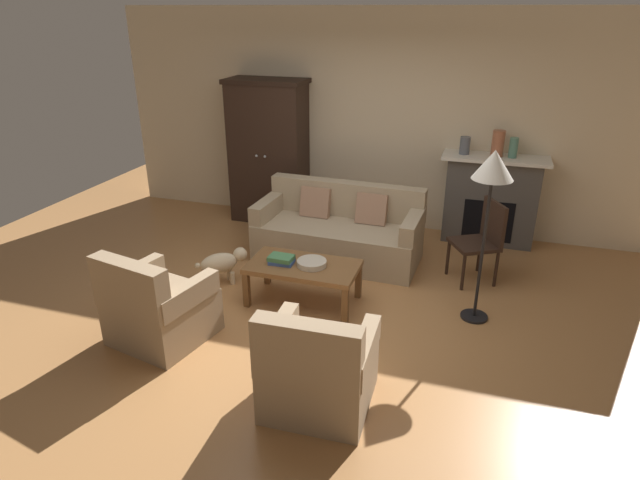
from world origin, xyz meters
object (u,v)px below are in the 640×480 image
object	(u,v)px
mantel_vase_slate	(465,145)
dog	(222,263)
book_stack	(281,260)
side_chair_wooden	(482,237)
floor_lamp	(492,175)
armoire	(269,152)
fireplace	(491,199)
armchair_near_left	(158,309)
couch	(339,233)
armchair_near_right	(318,371)
mantel_vase_terracotta	(498,144)
coffee_table	(303,269)
mantel_vase_jade	(513,148)
fruit_bowl	(312,263)

from	to	relation	value
mantel_vase_slate	dog	xyz separation A→B (m)	(-2.30, -2.06, -0.98)
book_stack	side_chair_wooden	world-z (taller)	side_chair_wooden
mantel_vase_slate	floor_lamp	distance (m)	2.00
armoire	dog	bearing A→B (deg)	-82.42
fireplace	dog	xyz separation A→B (m)	(-2.68, -2.08, -0.32)
armchair_near_left	dog	world-z (taller)	armchair_near_left
armoire	armchair_near_left	size ratio (longest dim) A/B	2.12
armchair_near_left	couch	bearing A→B (deg)	64.25
fireplace	book_stack	xyz separation A→B (m)	(-1.94, -2.22, -0.11)
armchair_near_right	armchair_near_left	bearing A→B (deg)	165.84
mantel_vase_terracotta	armchair_near_left	distance (m)	4.32
couch	mantel_vase_slate	bearing A→B (deg)	38.37
fireplace	couch	world-z (taller)	fireplace
mantel_vase_terracotta	armchair_near_right	distance (m)	3.90
coffee_table	side_chair_wooden	distance (m)	1.98
book_stack	armchair_near_right	world-z (taller)	armchair_near_right
coffee_table	armchair_near_left	world-z (taller)	armchair_near_left
mantel_vase_jade	book_stack	bearing A→B (deg)	-133.83
mantel_vase_terracotta	armchair_near_right	bearing A→B (deg)	-106.83
armoire	mantel_vase_terracotta	distance (m)	2.97
book_stack	mantel_vase_slate	world-z (taller)	mantel_vase_slate
dog	floor_lamp	bearing A→B (deg)	2.28
book_stack	armchair_near_left	xyz separation A→B (m)	(-0.79, -1.00, -0.14)
book_stack	floor_lamp	size ratio (longest dim) A/B	0.15
coffee_table	floor_lamp	world-z (taller)	floor_lamp
armchair_near_right	couch	bearing A→B (deg)	102.51
mantel_vase_slate	fruit_bowl	bearing A→B (deg)	-119.99
fireplace	mantel_vase_jade	xyz separation A→B (m)	(0.18, -0.02, 0.67)
fireplace	mantel_vase_slate	world-z (taller)	mantel_vase_slate
floor_lamp	dog	distance (m)	2.91
mantel_vase_jade	floor_lamp	bearing A→B (deg)	-96.28
floor_lamp	armchair_near_right	bearing A→B (deg)	-122.51
armoire	floor_lamp	xyz separation A→B (m)	(2.91, -1.90, 0.47)
coffee_table	mantel_vase_jade	size ratio (longest dim) A/B	4.56
armchair_near_left	floor_lamp	size ratio (longest dim) A/B	0.55
armoire	fruit_bowl	world-z (taller)	armoire
fireplace	mantel_vase_jade	bearing A→B (deg)	-5.69
mantel_vase_terracotta	armchair_near_right	xyz separation A→B (m)	(-1.09, -3.62, -0.96)
side_chair_wooden	fruit_bowl	bearing A→B (deg)	-146.42
mantel_vase_terracotta	fireplace	bearing A→B (deg)	90.00
coffee_table	mantel_vase_slate	bearing A→B (deg)	58.25
armoire	mantel_vase_slate	size ratio (longest dim) A/B	9.07
book_stack	side_chair_wooden	xyz separation A→B (m)	(1.89, 1.09, 0.05)
floor_lamp	dog	bearing A→B (deg)	-177.72
coffee_table	fruit_bowl	size ratio (longest dim) A/B	3.73
armchair_near_left	fruit_bowl	bearing A→B (deg)	43.57
side_chair_wooden	floor_lamp	xyz separation A→B (m)	(0.01, -0.84, 0.92)
mantel_vase_terracotta	armchair_near_left	world-z (taller)	mantel_vase_terracotta
coffee_table	couch	bearing A→B (deg)	87.53
fruit_bowl	mantel_vase_terracotta	distance (m)	2.83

